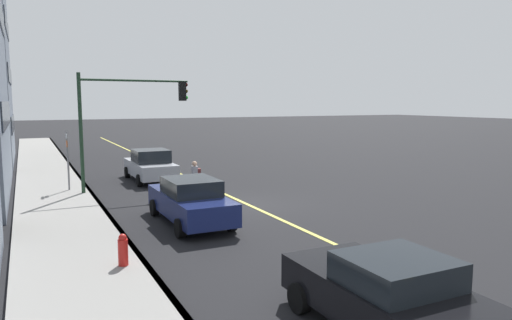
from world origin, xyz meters
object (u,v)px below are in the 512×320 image
(car_silver, at_px, (150,165))
(traffic_light_mast, at_px, (126,110))
(fire_hydrant, at_px, (123,253))
(car_navy, at_px, (190,201))
(pedestrian_with_backpack, at_px, (195,177))
(street_sign_post, at_px, (68,157))
(car_black, at_px, (386,293))

(car_silver, height_order, traffic_light_mast, traffic_light_mast)
(fire_hydrant, bearing_deg, car_navy, -38.42)
(traffic_light_mast, xyz_separation_m, fire_hydrant, (-10.25, 2.16, -3.27))
(pedestrian_with_backpack, xyz_separation_m, street_sign_post, (3.76, 4.72, 0.71))
(car_black, height_order, street_sign_post, street_sign_post)
(street_sign_post, height_order, fire_hydrant, street_sign_post)
(car_navy, relative_size, car_black, 1.16)
(car_silver, bearing_deg, street_sign_post, 112.79)
(car_black, relative_size, traffic_light_mast, 0.76)
(car_navy, bearing_deg, street_sign_post, 23.24)
(car_black, bearing_deg, traffic_light_mast, 5.26)
(street_sign_post, distance_m, fire_hydrant, 11.32)
(pedestrian_with_backpack, bearing_deg, car_black, 176.28)
(car_silver, xyz_separation_m, car_black, (-18.25, 0.24, -0.06))
(pedestrian_with_backpack, xyz_separation_m, fire_hydrant, (-7.50, 4.41, -0.48))
(car_silver, xyz_separation_m, fire_hydrant, (-12.99, 3.83, -0.34))
(car_silver, bearing_deg, fire_hydrant, 163.59)
(car_navy, xyz_separation_m, traffic_light_mast, (6.54, 0.78, 2.95))
(car_black, distance_m, street_sign_post, 16.99)
(car_silver, bearing_deg, pedestrian_with_backpack, -173.89)
(car_navy, distance_m, car_silver, 9.33)
(car_black, bearing_deg, car_silver, -0.76)
(street_sign_post, relative_size, fire_hydrant, 2.98)
(traffic_light_mast, height_order, fire_hydrant, traffic_light_mast)
(car_black, distance_m, fire_hydrant, 6.37)
(car_silver, relative_size, fire_hydrant, 4.87)
(pedestrian_with_backpack, relative_size, street_sign_post, 0.58)
(car_navy, xyz_separation_m, fire_hydrant, (-3.70, 2.94, -0.32))
(street_sign_post, bearing_deg, pedestrian_with_backpack, -128.51)
(car_navy, distance_m, street_sign_post, 8.27)
(car_silver, bearing_deg, car_black, 179.24)
(car_navy, height_order, traffic_light_mast, traffic_light_mast)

